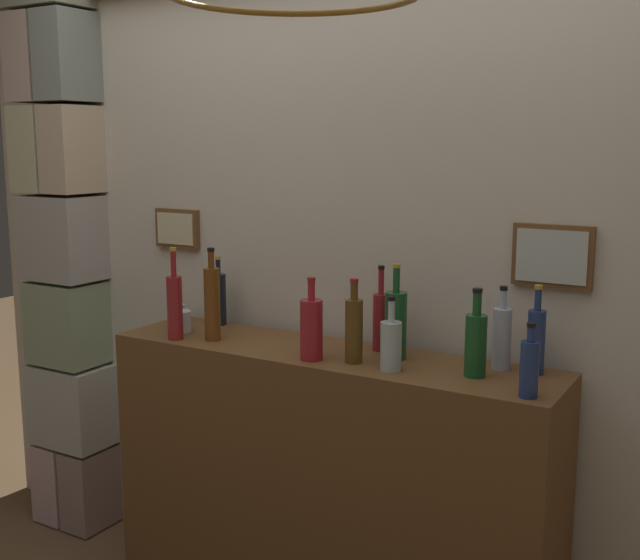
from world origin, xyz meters
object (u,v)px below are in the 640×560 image
(liquor_bottle_sherry, at_px, (391,344))
(liquor_bottle_scotch, at_px, (476,343))
(liquor_bottle_port, at_px, (219,298))
(liquor_bottle_tequila, at_px, (175,305))
(liquor_bottle_rum, at_px, (529,367))
(liquor_bottle_brandy, at_px, (310,328))
(liquor_bottle_vodka, at_px, (354,329))
(liquor_bottle_rye, at_px, (212,302))
(glass_tumbler_rocks, at_px, (180,321))
(liquor_bottle_gin, at_px, (536,340))
(liquor_bottle_vermouth, at_px, (396,324))
(liquor_bottle_bourbon, at_px, (502,337))
(glass_tumbler_highball, at_px, (178,315))
(liquor_bottle_amaro, at_px, (381,320))

(liquor_bottle_sherry, xyz_separation_m, liquor_bottle_scotch, (0.24, 0.07, 0.02))
(liquor_bottle_scotch, bearing_deg, liquor_bottle_port, 172.32)
(liquor_bottle_tequila, bearing_deg, liquor_bottle_rum, 0.02)
(liquor_bottle_brandy, relative_size, liquor_bottle_tequila, 0.82)
(liquor_bottle_sherry, height_order, liquor_bottle_vodka, liquor_bottle_vodka)
(liquor_bottle_rye, xyz_separation_m, glass_tumbler_rocks, (-0.18, 0.03, -0.10))
(liquor_bottle_brandy, relative_size, liquor_bottle_gin, 0.99)
(liquor_bottle_vermouth, distance_m, liquor_bottle_gin, 0.44)
(liquor_bottle_tequila, height_order, liquor_bottle_sherry, liquor_bottle_tequila)
(glass_tumbler_rocks, bearing_deg, liquor_bottle_tequila, -58.36)
(liquor_bottle_port, distance_m, liquor_bottle_sherry, 0.85)
(liquor_bottle_brandy, relative_size, liquor_bottle_scotch, 1.01)
(liquor_bottle_tequila, xyz_separation_m, glass_tumbler_rocks, (-0.06, 0.09, -0.08))
(liquor_bottle_bourbon, distance_m, glass_tumbler_rocks, 1.17)
(liquor_bottle_port, distance_m, liquor_bottle_rum, 1.28)
(liquor_bottle_gin, relative_size, liquor_bottle_bourbon, 1.05)
(liquor_bottle_port, relative_size, liquor_bottle_gin, 0.97)
(liquor_bottle_rye, height_order, liquor_bottle_vodka, liquor_bottle_rye)
(liquor_bottle_sherry, bearing_deg, liquor_bottle_vodka, 172.89)
(liquor_bottle_brandy, height_order, liquor_bottle_rum, liquor_bottle_brandy)
(liquor_bottle_tequila, height_order, liquor_bottle_vodka, liquor_bottle_tequila)
(liquor_bottle_vermouth, height_order, liquor_bottle_sherry, liquor_bottle_vermouth)
(liquor_bottle_rum, height_order, glass_tumbler_highball, liquor_bottle_rum)
(liquor_bottle_gin, relative_size, liquor_bottle_vodka, 1.01)
(liquor_bottle_brandy, xyz_separation_m, liquor_bottle_bourbon, (0.56, 0.21, -0.00))
(liquor_bottle_amaro, bearing_deg, liquor_bottle_rum, -22.37)
(liquor_bottle_vermouth, bearing_deg, glass_tumbler_rocks, -174.64)
(liquor_bottle_amaro, relative_size, liquor_bottle_port, 1.09)
(liquor_bottle_port, distance_m, glass_tumbler_highball, 0.17)
(glass_tumbler_highball, bearing_deg, liquor_bottle_vermouth, -0.29)
(liquor_bottle_tequila, bearing_deg, glass_tumbler_highball, 128.95)
(liquor_bottle_rye, bearing_deg, liquor_bottle_amaro, 17.27)
(liquor_bottle_sherry, relative_size, liquor_bottle_scotch, 0.86)
(glass_tumbler_rocks, bearing_deg, liquor_bottle_amaro, 10.83)
(liquor_bottle_rum, xyz_separation_m, glass_tumbler_rocks, (-1.31, 0.09, -0.05))
(liquor_bottle_brandy, bearing_deg, glass_tumbler_highball, 167.42)
(liquor_bottle_rye, bearing_deg, liquor_bottle_brandy, -4.91)
(liquor_bottle_port, bearing_deg, liquor_bottle_tequila, -88.85)
(liquor_bottle_amaro, relative_size, liquor_bottle_scotch, 1.08)
(liquor_bottle_vermouth, xyz_separation_m, liquor_bottle_sherry, (0.04, -0.13, -0.03))
(liquor_bottle_brandy, xyz_separation_m, liquor_bottle_rum, (0.71, -0.02, -0.02))
(liquor_bottle_brandy, distance_m, liquor_bottle_sherry, 0.27)
(liquor_bottle_vermouth, height_order, liquor_bottle_tequila, liquor_bottle_tequila)
(liquor_bottle_vodka, distance_m, glass_tumbler_rocks, 0.74)
(liquor_bottle_bourbon, bearing_deg, glass_tumbler_highball, -177.52)
(liquor_bottle_port, xyz_separation_m, liquor_bottle_rum, (1.26, -0.25, -0.02))
(liquor_bottle_scotch, bearing_deg, liquor_bottle_rum, -30.11)
(liquor_bottle_rye, xyz_separation_m, liquor_bottle_vodka, (0.56, 0.00, -0.03))
(liquor_bottle_scotch, xyz_separation_m, glass_tumbler_rocks, (-1.11, -0.02, -0.06))
(liquor_bottle_gin, height_order, liquor_bottle_sherry, liquor_bottle_gin)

